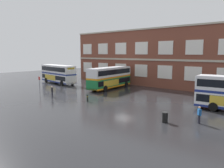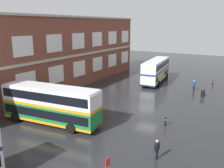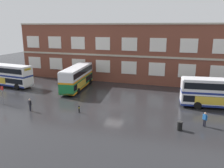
# 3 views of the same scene
# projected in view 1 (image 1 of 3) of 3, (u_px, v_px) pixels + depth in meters

# --- Properties ---
(ground_plane) EXTENTS (120.00, 120.00, 0.00)m
(ground_plane) POSITION_uv_depth(u_px,v_px,m) (132.00, 99.00, 33.18)
(ground_plane) COLOR #232326
(brick_terminal_building) EXTENTS (48.71, 8.19, 11.66)m
(brick_terminal_building) POSITION_uv_depth(u_px,v_px,m) (175.00, 58.00, 45.07)
(brick_terminal_building) COLOR brown
(brick_terminal_building) RESTS_ON ground
(double_decker_near) EXTENTS (11.21, 3.72, 4.07)m
(double_decker_near) POSITION_uv_depth(u_px,v_px,m) (58.00, 74.00, 50.34)
(double_decker_near) COLOR silver
(double_decker_near) RESTS_ON ground
(double_decker_middle) EXTENTS (3.90, 11.23, 4.07)m
(double_decker_middle) POSITION_uv_depth(u_px,v_px,m) (110.00, 77.00, 42.86)
(double_decker_middle) COLOR #197038
(double_decker_middle) RESTS_ON ground
(waiting_passenger) EXTENTS (0.53, 0.52, 1.70)m
(waiting_passenger) POSITION_uv_depth(u_px,v_px,m) (199.00, 114.00, 21.49)
(waiting_passenger) COLOR black
(waiting_passenger) RESTS_ON ground
(second_passenger) EXTENTS (0.62, 0.38, 1.70)m
(second_passenger) POSITION_uv_depth(u_px,v_px,m) (52.00, 91.00, 34.61)
(second_passenger) COLOR black
(second_passenger) RESTS_ON ground
(bus_stand_flag) EXTENTS (0.44, 0.10, 2.70)m
(bus_stand_flag) POSITION_uv_depth(u_px,v_px,m) (39.00, 83.00, 38.96)
(bus_stand_flag) COLOR slate
(bus_stand_flag) RESTS_ON ground
(station_litter_bin) EXTENTS (0.60, 0.60, 1.03)m
(station_litter_bin) POSITION_uv_depth(u_px,v_px,m) (165.00, 117.00, 21.91)
(station_litter_bin) COLOR black
(station_litter_bin) RESTS_ON ground
(safety_bollard_east) EXTENTS (0.19, 0.19, 0.95)m
(safety_bollard_east) POSITION_uv_depth(u_px,v_px,m) (88.00, 98.00, 31.44)
(safety_bollard_east) COLOR black
(safety_bollard_east) RESTS_ON ground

